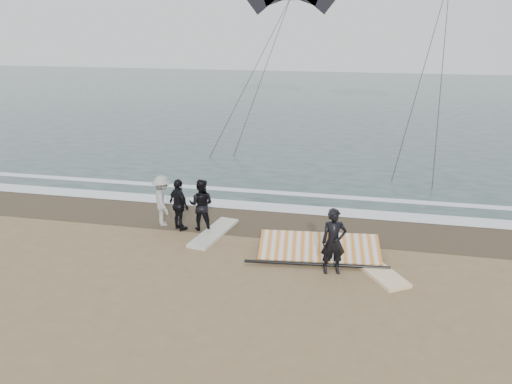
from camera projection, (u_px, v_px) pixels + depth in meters
ground at (273, 289)px, 12.99m from camera, size 120.00×120.00×0.00m
sea at (339, 101)px, 43.54m from camera, size 120.00×54.00×0.02m
wet_sand at (295, 224)px, 17.16m from camera, size 120.00×2.80×0.01m
foam_near at (300, 209)px, 18.44m from camera, size 120.00×0.90×0.01m
foam_far at (306, 195)px, 20.02m from camera, size 120.00×0.45×0.01m
man_main at (334, 241)px, 13.56m from camera, size 0.78×0.62×1.87m
board_white at (374, 267)px, 14.04m from camera, size 1.97×2.56×0.10m
board_cream at (214, 233)px, 16.33m from camera, size 1.10×2.58×0.10m
trio_cluster at (179, 203)px, 16.61m from camera, size 2.41×1.44×1.77m
sail_rig at (317, 248)px, 14.92m from camera, size 4.09×2.04×0.49m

